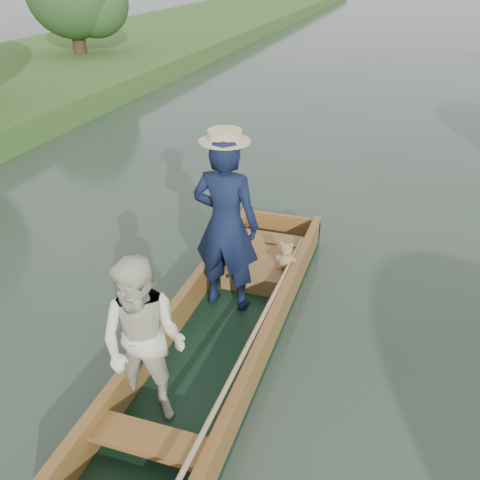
% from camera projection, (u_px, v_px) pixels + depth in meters
% --- Properties ---
extents(ground, '(120.00, 120.00, 0.00)m').
position_uv_depth(ground, '(222.00, 345.00, 5.64)').
color(ground, '#283D30').
rests_on(ground, ground).
extents(trees_far, '(22.62, 14.27, 4.58)m').
position_uv_depth(trees_far, '(358.00, 17.00, 9.86)').
color(trees_far, '#47331E').
rests_on(trees_far, ground).
extents(punt, '(1.20, 5.00, 2.11)m').
position_uv_depth(punt, '(210.00, 293.00, 5.34)').
color(punt, black).
rests_on(punt, ground).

